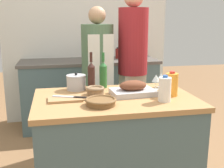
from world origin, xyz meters
TOP-DOWN VIEW (x-y plane):
  - kitchen_island at (0.00, 0.00)m, footprint 1.28×0.81m
  - back_counter at (0.00, 1.65)m, footprint 1.87×0.60m
  - back_wall at (0.00, 2.00)m, footprint 2.37×0.10m
  - roasting_pan at (0.16, 0.04)m, footprint 0.37×0.26m
  - wicker_basket at (-0.15, -0.19)m, footprint 0.23×0.23m
  - cutting_board at (-0.40, -0.00)m, footprint 0.26×0.18m
  - stock_pot at (-0.28, 0.30)m, footprint 0.17×0.17m
  - mixing_bowl at (-0.14, 0.10)m, footprint 0.15×0.15m
  - juice_jug at (0.46, -0.05)m, footprint 0.10×0.10m
  - milk_jug at (0.34, -0.18)m, footprint 0.09×0.09m
  - wine_bottle_green at (-0.04, 0.33)m, footprint 0.07×0.07m
  - wine_bottle_dark at (-0.16, 0.26)m, footprint 0.06×0.06m
  - wine_glass_left at (0.48, 0.24)m, footprint 0.07×0.07m
  - wine_glass_right at (0.41, 0.18)m, footprint 0.07×0.07m
  - knife_chef at (-0.35, 0.01)m, footprint 0.27×0.13m
  - condiment_bottle_tall at (0.41, 1.74)m, footprint 0.05×0.05m
  - condiment_bottle_short at (0.19, 1.63)m, footprint 0.06×0.06m
  - person_cook_aproned at (-0.00, 0.92)m, footprint 0.35×0.36m
  - person_cook_guest at (0.40, 0.90)m, footprint 0.33×0.33m

SIDE VIEW (x-z plane):
  - kitchen_island at x=0.00m, z-range 0.00..0.87m
  - back_counter at x=0.00m, z-range 0.00..0.93m
  - cutting_board at x=-0.40m, z-range 0.87..0.89m
  - person_cook_aproned at x=0.00m, z-range 0.08..1.69m
  - knife_chef at x=-0.35m, z-range 0.89..0.90m
  - wicker_basket at x=-0.15m, z-range 0.87..0.92m
  - mixing_bowl at x=-0.14m, z-range 0.87..0.94m
  - roasting_pan at x=0.16m, z-range 0.86..0.98m
  - stock_pot at x=-0.28m, z-range 0.86..1.01m
  - wine_glass_left at x=0.48m, z-range 0.90..1.03m
  - juice_jug at x=0.46m, z-range 0.86..1.07m
  - milk_jug at x=0.34m, z-range 0.86..1.07m
  - wine_glass_right at x=0.41m, z-range 0.90..1.03m
  - condiment_bottle_short at x=0.19m, z-range 0.92..1.07m
  - wine_bottle_green at x=-0.04m, z-range 0.84..1.16m
  - condiment_bottle_tall at x=0.41m, z-range 0.92..1.08m
  - wine_bottle_dark at x=-0.16m, z-range 0.83..1.17m
  - person_cook_guest at x=0.40m, z-range 0.11..1.91m
  - back_wall at x=0.00m, z-range 0.00..2.55m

